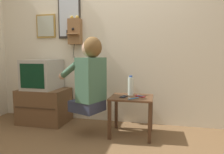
% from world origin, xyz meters
% --- Properties ---
extents(wall_back, '(6.80, 0.05, 2.55)m').
position_xyz_m(wall_back, '(0.00, 1.15, 1.27)').
color(wall_back, beige).
rests_on(wall_back, ground_plane).
extents(side_table, '(0.53, 0.45, 0.50)m').
position_xyz_m(side_table, '(0.38, 0.64, 0.40)').
color(side_table, '#51331E').
rests_on(side_table, ground_plane).
extents(person, '(0.61, 0.52, 0.94)m').
position_xyz_m(person, '(-0.13, 0.51, 0.77)').
color(person, '#2D3347').
rests_on(person, ground_plane).
extents(tv_stand, '(0.70, 0.51, 0.52)m').
position_xyz_m(tv_stand, '(-0.98, 0.84, 0.26)').
color(tv_stand, brown).
rests_on(tv_stand, ground_plane).
extents(television, '(0.46, 0.52, 0.44)m').
position_xyz_m(television, '(-1.01, 0.85, 0.74)').
color(television, '#ADA89E').
rests_on(television, tv_stand).
extents(wall_phone_antique, '(0.24, 0.18, 0.81)m').
position_xyz_m(wall_phone_antique, '(-0.56, 1.07, 1.40)').
color(wall_phone_antique, brown).
extents(framed_picture, '(0.33, 0.03, 0.37)m').
position_xyz_m(framed_picture, '(-1.08, 1.11, 1.50)').
color(framed_picture, olive).
extents(wall_mirror, '(0.36, 0.03, 0.69)m').
position_xyz_m(wall_mirror, '(-0.67, 1.11, 1.64)').
color(wall_mirror, '#2D2823').
extents(cell_phone_held, '(0.09, 0.14, 0.01)m').
position_xyz_m(cell_phone_held, '(0.29, 0.58, 0.51)').
color(cell_phone_held, black).
rests_on(cell_phone_held, side_table).
extents(cell_phone_spare, '(0.14, 0.12, 0.01)m').
position_xyz_m(cell_phone_spare, '(0.49, 0.66, 0.51)').
color(cell_phone_spare, maroon).
rests_on(cell_phone_spare, side_table).
extents(water_bottle, '(0.07, 0.07, 0.26)m').
position_xyz_m(water_bottle, '(0.36, 0.74, 0.63)').
color(water_bottle, silver).
rests_on(water_bottle, side_table).
extents(toothbrush, '(0.12, 0.13, 0.02)m').
position_xyz_m(toothbrush, '(0.41, 0.51, 0.51)').
color(toothbrush, '#338CD8').
rests_on(toothbrush, side_table).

